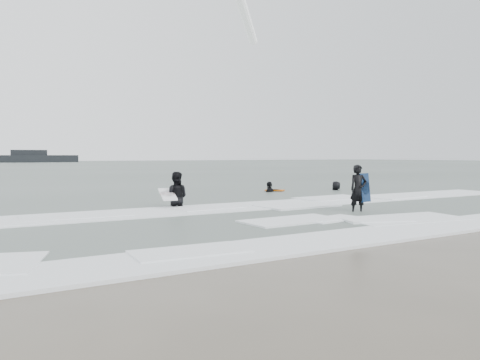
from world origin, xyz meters
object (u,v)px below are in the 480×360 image
surfer_right_far (336,191)px  surfer_wading (176,209)px  surfer_right_near (270,193)px  vessel_horizon (29,158)px  surfer_centre (358,213)px

surfer_right_far → surfer_wading: bearing=-19.4°
surfer_right_near → surfer_right_far: (3.77, -0.81, 0.00)m
surfer_wading → surfer_right_far: surfer_wading is taller
vessel_horizon → surfer_right_far: bearing=-88.7°
surfer_right_near → vessel_horizon: bearing=-115.4°
surfer_centre → surfer_wading: 6.41m
surfer_right_near → surfer_right_far: surfer_right_near is taller
surfer_centre → surfer_right_far: (5.97, 7.73, 0.00)m
surfer_right_near → vessel_horizon: 120.11m
surfer_wading → surfer_right_far: size_ratio=1.12×
surfer_right_near → vessel_horizon: (1.12, 120.09, 1.28)m
surfer_wading → vessel_horizon: bearing=-64.6°
surfer_centre → surfer_wading: surfer_wading is taller
vessel_horizon → surfer_wading: bearing=-93.7°
surfer_right_far → surfer_centre: bearing=15.5°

